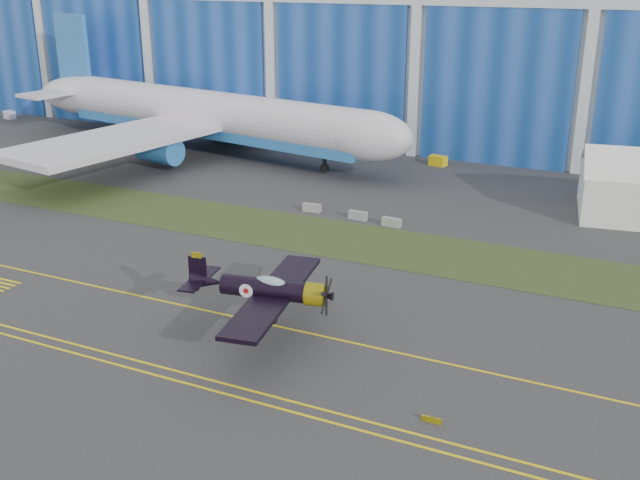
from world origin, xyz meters
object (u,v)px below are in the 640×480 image
at_px(tug, 438,161).
at_px(warbird, 265,289).
at_px(shipping_container, 344,142).
at_px(jetliner, 206,64).

bearing_deg(tug, warbird, -71.65).
bearing_deg(warbird, shipping_container, 98.61).
bearing_deg(jetliner, tug, 21.53).
height_order(jetliner, tug, jetliner).
distance_m(warbird, jetliner, 57.87).
xyz_separation_m(shipping_container, tug, (14.67, -2.44, -0.54)).
distance_m(jetliner, tug, 33.97).
height_order(warbird, jetliner, jetliner).
relative_size(warbird, shipping_container, 2.95).
height_order(warbird, shipping_container, warbird).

